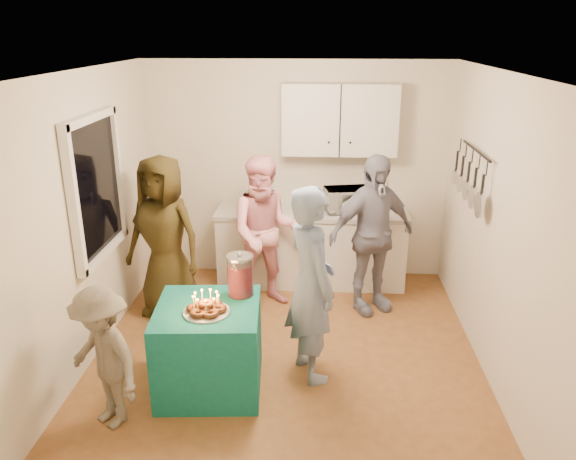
# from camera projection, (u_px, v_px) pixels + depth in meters

# --- Properties ---
(floor) EXTENTS (4.00, 4.00, 0.00)m
(floor) POSITION_uv_depth(u_px,v_px,m) (286.00, 357.00, 5.29)
(floor) COLOR brown
(floor) RESTS_ON ground
(ceiling) EXTENTS (4.00, 4.00, 0.00)m
(ceiling) POSITION_uv_depth(u_px,v_px,m) (285.00, 72.00, 4.41)
(ceiling) COLOR white
(ceiling) RESTS_ON floor
(back_wall) EXTENTS (3.60, 3.60, 0.00)m
(back_wall) POSITION_uv_depth(u_px,v_px,m) (296.00, 172.00, 6.73)
(back_wall) COLOR silver
(back_wall) RESTS_ON floor
(left_wall) EXTENTS (4.00, 4.00, 0.00)m
(left_wall) POSITION_uv_depth(u_px,v_px,m) (82.00, 223.00, 4.95)
(left_wall) COLOR silver
(left_wall) RESTS_ON floor
(right_wall) EXTENTS (4.00, 4.00, 0.00)m
(right_wall) POSITION_uv_depth(u_px,v_px,m) (497.00, 232.00, 4.76)
(right_wall) COLOR silver
(right_wall) RESTS_ON floor
(window_night) EXTENTS (0.04, 1.00, 1.20)m
(window_night) POSITION_uv_depth(u_px,v_px,m) (95.00, 187.00, 5.15)
(window_night) COLOR black
(window_night) RESTS_ON left_wall
(counter) EXTENTS (2.20, 0.58, 0.86)m
(counter) POSITION_uv_depth(u_px,v_px,m) (311.00, 249.00, 6.73)
(counter) COLOR white
(counter) RESTS_ON floor
(countertop) EXTENTS (2.24, 0.62, 0.05)m
(countertop) POSITION_uv_depth(u_px,v_px,m) (312.00, 213.00, 6.58)
(countertop) COLOR beige
(countertop) RESTS_ON counter
(upper_cabinet) EXTENTS (1.30, 0.30, 0.80)m
(upper_cabinet) POSITION_uv_depth(u_px,v_px,m) (340.00, 120.00, 6.34)
(upper_cabinet) COLOR white
(upper_cabinet) RESTS_ON back_wall
(pot_rack) EXTENTS (0.12, 1.00, 0.60)m
(pot_rack) POSITION_uv_depth(u_px,v_px,m) (471.00, 176.00, 5.32)
(pot_rack) COLOR black
(pot_rack) RESTS_ON right_wall
(microwave) EXTENTS (0.55, 0.43, 0.27)m
(microwave) POSITION_uv_depth(u_px,v_px,m) (347.00, 200.00, 6.50)
(microwave) COLOR white
(microwave) RESTS_ON countertop
(party_table) EXTENTS (0.91, 0.91, 0.76)m
(party_table) POSITION_uv_depth(u_px,v_px,m) (209.00, 347.00, 4.75)
(party_table) COLOR #0F665A
(party_table) RESTS_ON floor
(donut_cake) EXTENTS (0.38, 0.38, 0.18)m
(donut_cake) POSITION_uv_depth(u_px,v_px,m) (206.00, 303.00, 4.50)
(donut_cake) COLOR #381C0C
(donut_cake) RESTS_ON party_table
(punch_jar) EXTENTS (0.22, 0.22, 0.34)m
(punch_jar) POSITION_uv_depth(u_px,v_px,m) (240.00, 276.00, 4.78)
(punch_jar) COLOR #AD0D23
(punch_jar) RESTS_ON party_table
(man_birthday) EXTENTS (0.65, 0.75, 1.74)m
(man_birthday) POSITION_uv_depth(u_px,v_px,m) (311.00, 284.00, 4.77)
(man_birthday) COLOR #7C90B5
(man_birthday) RESTS_ON floor
(woman_back_left) EXTENTS (0.97, 0.78, 1.74)m
(woman_back_left) POSITION_uv_depth(u_px,v_px,m) (164.00, 237.00, 5.86)
(woman_back_left) COLOR #544518
(woman_back_left) RESTS_ON floor
(woman_back_center) EXTENTS (0.91, 0.76, 1.69)m
(woman_back_center) POSITION_uv_depth(u_px,v_px,m) (266.00, 233.00, 6.05)
(woman_back_center) COLOR pink
(woman_back_center) RESTS_ON floor
(woman_back_right) EXTENTS (1.09, 0.85, 1.73)m
(woman_back_right) POSITION_uv_depth(u_px,v_px,m) (372.00, 235.00, 5.93)
(woman_back_right) COLOR #101136
(woman_back_right) RESTS_ON floor
(child_near_left) EXTENTS (0.86, 0.79, 1.16)m
(child_near_left) POSITION_uv_depth(u_px,v_px,m) (103.00, 358.00, 4.23)
(child_near_left) COLOR #5D564A
(child_near_left) RESTS_ON floor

